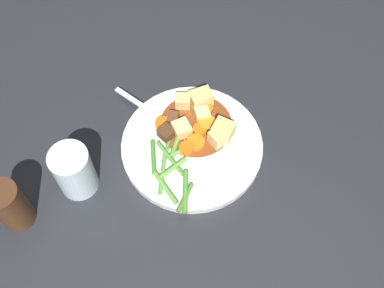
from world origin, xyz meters
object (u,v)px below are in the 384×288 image
carrot_slice_3 (163,124)px  potato_chunk_4 (182,129)px  potato_chunk_2 (202,99)px  pepper_mill (10,206)px  dinner_plate (192,146)px  carrot_slice_5 (207,124)px  potato_chunk_3 (183,102)px  meat_chunk_1 (173,119)px  potato_chunk_1 (223,130)px  carrot_slice_2 (196,141)px  carrot_slice_0 (206,109)px  potato_chunk_0 (202,114)px  fork (154,114)px  water_glass (74,171)px  meat_chunk_0 (166,133)px  carrot_slice_1 (187,148)px  potato_chunk_5 (218,138)px  carrot_slice_4 (200,130)px

carrot_slice_3 → potato_chunk_4: size_ratio=0.96×
potato_chunk_2 → pepper_mill: 0.38m
dinner_plate → carrot_slice_5: size_ratio=8.02×
potato_chunk_3 → meat_chunk_1: 0.04m
dinner_plate → carrot_slice_3: size_ratio=8.78×
potato_chunk_1 → carrot_slice_5: bearing=64.6°
carrot_slice_2 → carrot_slice_3: 0.07m
carrot_slice_0 → pepper_mill: 0.37m
potato_chunk_0 → carrot_slice_2: bearing=179.0°
potato_chunk_1 → fork: potato_chunk_1 is taller
dinner_plate → water_glass: 0.21m
meat_chunk_1 → pepper_mill: pepper_mill is taller
carrot_slice_2 → meat_chunk_0: meat_chunk_0 is taller
carrot_slice_2 → meat_chunk_0: size_ratio=1.24×
potato_chunk_4 → carrot_slice_1: bearing=-155.0°
carrot_slice_0 → potato_chunk_5: potato_chunk_5 is taller
potato_chunk_2 → potato_chunk_3: 0.04m
dinner_plate → potato_chunk_5: (0.01, -0.04, 0.02)m
carrot_slice_4 → potato_chunk_5: bearing=-117.4°
carrot_slice_0 → potato_chunk_5: (-0.06, -0.03, 0.01)m
carrot_slice_0 → meat_chunk_0: 0.09m
carrot_slice_0 → potato_chunk_4: 0.06m
carrot_slice_5 → potato_chunk_0: (0.02, 0.01, 0.00)m
carrot_slice_0 → meat_chunk_1: bearing=121.1°
carrot_slice_0 → fork: (-0.02, 0.09, -0.00)m
carrot_slice_0 → carrot_slice_2: 0.07m
meat_chunk_1 → fork: 0.04m
fork → potato_chunk_2: bearing=-63.9°
dinner_plate → meat_chunk_1: meat_chunk_1 is taller
carrot_slice_1 → carrot_slice_5: same height
potato_chunk_2 → fork: 0.09m
potato_chunk_3 → water_glass: water_glass is taller
potato_chunk_0 → fork: size_ratio=0.16×
carrot_slice_1 → potato_chunk_4: 0.04m
carrot_slice_1 → meat_chunk_1: 0.07m
carrot_slice_0 → fork: 0.10m
carrot_slice_3 → potato_chunk_4: potato_chunk_4 is taller
carrot_slice_1 → fork: 0.10m
water_glass → carrot_slice_0: bearing=-46.9°
carrot_slice_4 → pepper_mill: pepper_mill is taller
fork → carrot_slice_0: bearing=-75.3°
carrot_slice_3 → meat_chunk_0: (-0.02, -0.01, 0.01)m
dinner_plate → pepper_mill: size_ratio=2.51×
carrot_slice_0 → carrot_slice_3: bearing=122.1°
potato_chunk_0 → pepper_mill: size_ratio=0.26×
carrot_slice_0 → water_glass: bearing=133.1°
carrot_slice_0 → potato_chunk_3: (0.00, 0.04, 0.01)m
potato_chunk_3 → pepper_mill: 0.35m
water_glass → meat_chunk_0: bearing=-49.1°
carrot_slice_3 → potato_chunk_0: bearing=-65.2°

